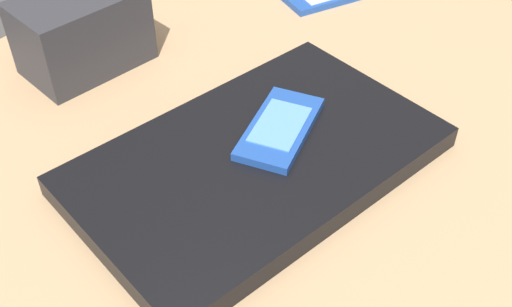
# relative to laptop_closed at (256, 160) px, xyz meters

# --- Properties ---
(desk_surface) EXTENTS (1.20, 0.80, 0.03)m
(desk_surface) POSITION_rel_laptop_closed_xyz_m (0.04, -0.00, -0.03)
(desk_surface) COLOR tan
(desk_surface) RESTS_ON ground
(laptop_closed) EXTENTS (0.38, 0.28, 0.02)m
(laptop_closed) POSITION_rel_laptop_closed_xyz_m (0.00, 0.00, 0.00)
(laptop_closed) COLOR black
(laptop_closed) RESTS_ON desk_surface
(cell_phone_on_laptop) EXTENTS (0.12, 0.08, 0.01)m
(cell_phone_on_laptop) POSITION_rel_laptop_closed_xyz_m (0.03, 0.00, 0.02)
(cell_phone_on_laptop) COLOR #1E479E
(cell_phone_on_laptop) RESTS_ON laptop_closed
(desk_organizer) EXTENTS (0.15, 0.11, 0.09)m
(desk_organizer) POSITION_rel_laptop_closed_xyz_m (0.02, 0.27, 0.03)
(desk_organizer) COLOR #2D2D33
(desk_organizer) RESTS_ON desk_surface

